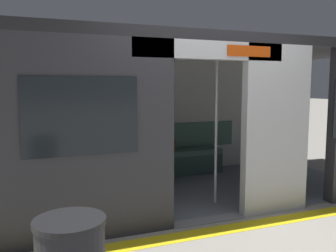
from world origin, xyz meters
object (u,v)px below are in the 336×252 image
bench_seat (150,158)px  grab_pole_door (164,132)px  train_car (167,95)px  person_seated (147,140)px  grab_pole_far (216,128)px  book (119,153)px  handbag (167,145)px

bench_seat → grab_pole_door: 1.90m
train_car → person_seated: 1.20m
bench_seat → train_car: bearing=86.8°
grab_pole_far → grab_pole_door: bearing=10.5°
book → grab_pole_far: grab_pole_far is taller
person_seated → grab_pole_door: 1.74m
grab_pole_door → grab_pole_far: same height
train_car → grab_pole_far: train_car is taller
train_car → grab_pole_door: train_car is taller
book → train_car: bearing=90.8°
train_car → person_seated: size_ratio=5.50×
handbag → grab_pole_far: (-0.04, 1.66, 0.49)m
bench_seat → handbag: handbag is taller
train_car → handbag: 1.45m
bench_seat → handbag: bearing=-167.9°
person_seated → grab_pole_door: (0.34, 1.67, 0.36)m
train_car → handbag: size_ratio=24.62×
train_car → bench_seat: size_ratio=2.41×
grab_pole_door → grab_pole_far: size_ratio=1.00×
handbag → grab_pole_door: grab_pole_door is taller
person_seated → grab_pole_far: (-0.45, 1.53, 0.36)m
person_seated → train_car: bearing=90.1°
book → person_seated: bearing=142.9°
train_car → grab_pole_far: (-0.45, 0.61, -0.42)m
handbag → grab_pole_far: grab_pole_far is taller
handbag → grab_pole_far: 1.73m
book → grab_pole_door: (-0.11, 1.79, 0.57)m
bench_seat → book: size_ratio=12.05×
grab_pole_door → handbag: bearing=-112.7°
grab_pole_door → train_car: bearing=-114.4°
bench_seat → grab_pole_door: size_ratio=1.31×
handbag → person_seated: bearing=17.4°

